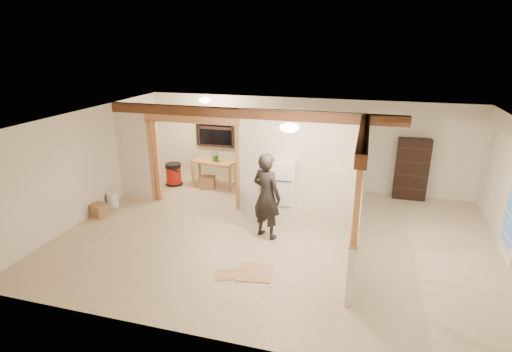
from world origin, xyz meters
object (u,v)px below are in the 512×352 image
(refrigerator, at_px, (283,191))
(woman, at_px, (267,196))
(shop_vac, at_px, (174,174))
(bookshelf, at_px, (412,169))
(work_table, at_px, (214,174))

(refrigerator, distance_m, woman, 0.93)
(refrigerator, bearing_deg, woman, -100.14)
(woman, bearing_deg, shop_vac, -11.85)
(refrigerator, bearing_deg, shop_vac, 157.13)
(refrigerator, relative_size, bookshelf, 0.89)
(work_table, bearing_deg, refrigerator, -25.03)
(bookshelf, bearing_deg, refrigerator, -143.03)
(woman, height_order, shop_vac, woman)
(work_table, xyz_separation_m, shop_vac, (-1.18, -0.20, -0.06))
(shop_vac, xyz_separation_m, bookshelf, (6.43, 0.71, 0.49))
(work_table, relative_size, shop_vac, 1.87)
(refrigerator, height_order, shop_vac, refrigerator)
(refrigerator, distance_m, work_table, 2.90)
(work_table, distance_m, bookshelf, 5.30)
(refrigerator, height_order, bookshelf, bookshelf)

